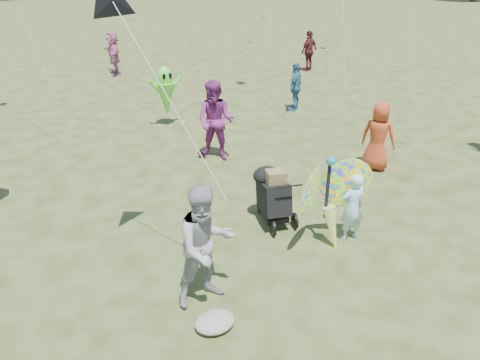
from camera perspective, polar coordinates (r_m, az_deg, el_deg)
name	(u,v)px	position (r m, az deg, el deg)	size (l,w,h in m)	color
ground	(300,276)	(7.52, 7.31, -11.57)	(160.00, 160.00, 0.00)	#51592B
child_girl	(352,207)	(8.25, 13.52, -3.27)	(0.46, 0.30, 1.26)	#AFD7F7
adult_man	(206,246)	(6.54, -4.19, -8.00)	(0.89, 0.69, 1.83)	#949499
grey_bag	(215,322)	(6.57, -3.08, -16.88)	(0.56, 0.46, 0.18)	gray
crowd_a	(378,136)	(11.14, 16.50, 5.12)	(0.78, 0.51, 1.59)	#AB3B1B
crowd_c	(296,87)	(15.13, 6.79, 11.23)	(0.89, 0.37, 1.53)	teal
crowd_e	(216,121)	(11.18, -2.99, 7.17)	(0.94, 0.73, 1.93)	#7E2A74
crowd_h	(309,51)	(20.74, 8.42, 15.32)	(0.98, 0.41, 1.67)	#511B21
crowd_j	(114,53)	(20.54, -15.16, 14.74)	(1.62, 0.52, 1.75)	#BF6D97
jogging_stroller	(272,193)	(8.55, 3.95, -1.57)	(0.70, 1.12, 1.09)	black
butterfly_kite	(330,201)	(7.91, 10.90, -2.53)	(1.74, 0.75, 1.84)	red
delta_kite_rig	(113,1)	(6.63, -15.27, 20.26)	(1.36, 1.68, 2.96)	black
alien_kite	(166,94)	(13.64, -9.01, 10.37)	(1.12, 0.69, 1.74)	#5CEB37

